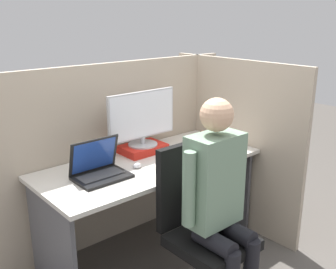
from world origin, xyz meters
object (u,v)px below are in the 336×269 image
Objects in this scene: stapler at (208,136)px; office_chair at (200,223)px; laptop at (100,170)px; carrot_toy at (164,166)px; monitor at (142,118)px; person at (219,193)px; paper_box at (143,148)px.

office_chair is at bearing -138.83° from stapler.
laptop is 0.45m from carrot_toy.
stapler is at bearing 41.17° from office_chair.
carrot_toy is at bearing -105.32° from monitor.
stapler is at bearing 46.69° from person.
office_chair is at bearing -100.46° from paper_box.
person is (-0.80, -0.85, 0.00)m from stapler.
person is at bearing -62.50° from laptop.
stapler is 1.09m from office_chair.
laptop is (-0.52, -0.21, 0.02)m from paper_box.
office_chair is at bearing 90.20° from person.
person reaches higher than carrot_toy.
monitor is 5.00× the size of carrot_toy.
person is at bearing -89.80° from office_chair.
monitor is 0.98m from person.
monitor is at bearing 172.09° from stapler.
office_chair is 0.75× the size of person.
monitor is 0.47m from carrot_toy.
laptop is 0.82m from person.
paper_box is at bearing 21.82° from laptop.
office_chair is (-0.04, -0.41, -0.26)m from carrot_toy.
office_chair reaches higher than stapler.
office_chair is 0.31m from person.
paper_box is 0.66m from stapler.
paper_box is 0.84m from office_chair.
paper_box is at bearing 79.54° from office_chair.
carrot_toy is at bearing -159.27° from stapler.
paper_box is at bearing 74.57° from carrot_toy.
person reaches higher than monitor.
stapler is 0.81m from carrot_toy.
monitor is at bearing 74.68° from carrot_toy.
monitor reaches higher than paper_box.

